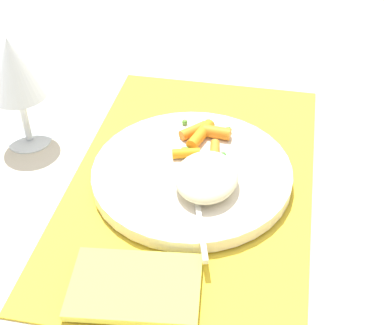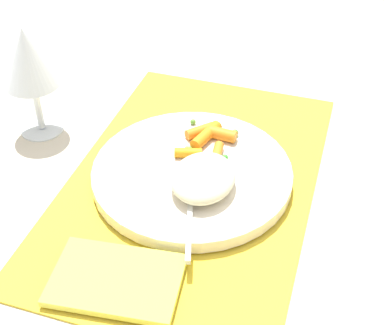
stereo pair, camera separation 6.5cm
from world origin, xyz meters
The scene contains 9 objects.
ground_plane centered at (0.00, 0.00, 0.00)m, with size 2.40×2.40×0.00m, color beige.
placemat centered at (0.00, 0.00, 0.00)m, with size 0.48×0.31×0.01m, color gold.
plate centered at (0.00, 0.00, 0.01)m, with size 0.25×0.25×0.02m, color silver.
rice_mound centered at (-0.03, -0.02, 0.04)m, with size 0.09×0.08×0.03m, color beige.
carrot_portion centered at (0.06, 0.00, 0.03)m, with size 0.08×0.07×0.02m.
pea_scatter centered at (0.04, -0.01, 0.03)m, with size 0.09×0.07×0.01m.
fork centered at (-0.04, -0.01, 0.03)m, with size 0.19×0.06×0.01m.
wine_glass centered at (0.04, 0.24, 0.11)m, with size 0.08×0.08×0.16m.
napkin centered at (-0.18, 0.03, 0.01)m, with size 0.09×0.14×0.01m, color #EAE54C.
Camera 1 is at (-0.53, -0.10, 0.48)m, focal length 52.29 mm.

